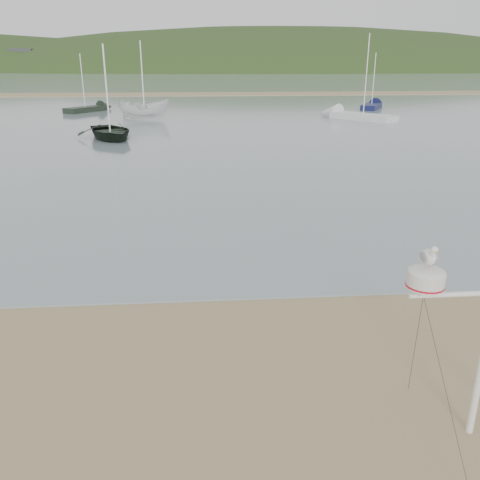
{
  "coord_description": "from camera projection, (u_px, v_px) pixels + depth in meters",
  "views": [
    {
      "loc": [
        1.48,
        -6.05,
        5.05
      ],
      "look_at": [
        2.05,
        1.0,
        2.5
      ],
      "focal_mm": 38.0,
      "sensor_mm": 36.0,
      "label": 1
    }
  ],
  "objects": [
    {
      "name": "sailboat_white_near",
      "position": [
        343.0,
        115.0,
        44.55
      ],
      "size": [
        6.03,
        7.19,
        7.53
      ],
      "color": "silver",
      "rests_on": "ground"
    },
    {
      "name": "water",
      "position": [
        192.0,
        78.0,
        131.05
      ],
      "size": [
        560.0,
        256.0,
        0.04
      ],
      "primitive_type": "cube",
      "color": "gray",
      "rests_on": "ground"
    },
    {
      "name": "boat_white",
      "position": [
        143.0,
        94.0,
        42.65
      ],
      "size": [
        1.67,
        1.63,
        4.23
      ],
      "primitive_type": "imported",
      "rotation": [
        0.0,
        0.0,
        1.6
      ],
      "color": "silver",
      "rests_on": "water"
    },
    {
      "name": "sandbar",
      "position": [
        188.0,
        94.0,
        72.89
      ],
      "size": [
        560.0,
        7.0,
        0.07
      ],
      "primitive_type": "cube",
      "color": "#8F7952",
      "rests_on": "water"
    },
    {
      "name": "hill_ridge",
      "position": [
        235.0,
        114.0,
        235.71
      ],
      "size": [
        620.0,
        180.0,
        80.0
      ],
      "color": "#213616",
      "rests_on": "ground"
    },
    {
      "name": "ground",
      "position": [
        104.0,
        431.0,
        7.28
      ],
      "size": [
        560.0,
        560.0,
        0.0
      ],
      "primitive_type": "plane",
      "color": "#8F7952",
      "rests_on": "ground"
    },
    {
      "name": "sailboat_dark_mid",
      "position": [
        96.0,
        108.0,
        50.44
      ],
      "size": [
        4.49,
        5.58,
        5.82
      ],
      "color": "black",
      "rests_on": "ground"
    },
    {
      "name": "mast_rig",
      "position": [
        480.0,
        367.0,
        6.85
      ],
      "size": [
        2.06,
        2.19,
        4.64
      ],
      "color": "white",
      "rests_on": "ground"
    },
    {
      "name": "far_cottages",
      "position": [
        201.0,
        60.0,
        189.94
      ],
      "size": [
        294.4,
        6.3,
        8.0
      ],
      "color": "beige",
      "rests_on": "ground"
    },
    {
      "name": "boat_dark",
      "position": [
        107.0,
        100.0,
        32.14
      ],
      "size": [
        3.61,
        2.41,
        4.91
      ],
      "primitive_type": "imported",
      "rotation": [
        0.0,
        0.0,
        0.44
      ],
      "color": "black",
      "rests_on": "water"
    },
    {
      "name": "sailboat_blue_far",
      "position": [
        374.0,
        105.0,
        53.45
      ],
      "size": [
        4.09,
        5.86,
        5.9
      ],
      "color": "#121640",
      "rests_on": "ground"
    }
  ]
}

